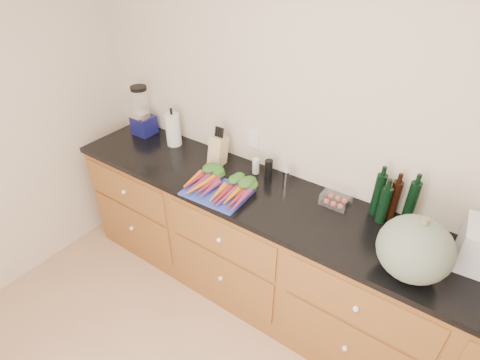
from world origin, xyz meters
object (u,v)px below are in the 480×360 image
Objects in this scene: carrots at (221,185)px; blender_appliance at (142,114)px; paper_towel at (173,130)px; cutting_board at (217,192)px; tomato_box at (336,199)px; knife_block at (218,150)px; squash at (415,249)px.

blender_appliance is (-1.00, 0.27, 0.14)m from carrots.
paper_towel reaches higher than carrots.
cutting_board is 0.75m from tomato_box.
tomato_box is (0.67, 0.33, 0.03)m from cutting_board.
paper_towel is 1.25× the size of knife_block.
carrots is at bearing -156.89° from tomato_box.
carrots is 1.05m from blender_appliance.
knife_block reaches higher than tomato_box.
cutting_board is at bearing -25.40° from paper_towel.
squash is 1.44m from knife_block.
blender_appliance is 1.58× the size of paper_towel.
paper_towel is 1.53× the size of tomato_box.
carrots is at bearing -49.25° from knife_block.
knife_block is at bearing -178.07° from tomato_box.
tomato_box is (-0.51, 0.32, -0.12)m from squash.
cutting_board is 0.76m from paper_towel.
carrots is at bearing 178.58° from squash.
squash reaches higher than tomato_box.
paper_towel reaches higher than cutting_board.
paper_towel is at bearing 170.66° from squash.
knife_block is at bearing -1.30° from blender_appliance.
blender_appliance is 0.33m from paper_towel.
blender_appliance reaches higher than knife_block.
paper_towel reaches higher than knife_block.
cutting_board is 0.38m from knife_block.
squash is 2.11× the size of tomato_box.
carrots is at bearing -22.29° from paper_towel.
blender_appliance is 1.97× the size of knife_block.
squash is 0.88× the size of blender_appliance.
knife_block reaches higher than carrots.
squash reaches higher than paper_towel.
squash is at bearing -31.57° from tomato_box.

